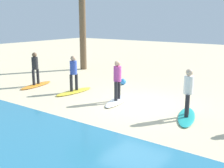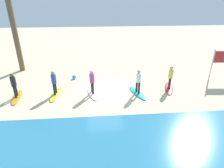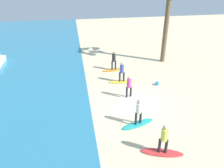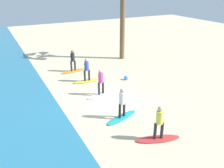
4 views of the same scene
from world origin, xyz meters
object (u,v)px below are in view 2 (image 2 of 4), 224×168
at_px(surfer_teal, 138,80).
at_px(surfboard_orange, 17,97).
at_px(surfboard_yellow, 56,94).
at_px(surfer_orange, 14,83).
at_px(surfboard_red, 169,88).
at_px(surfer_red, 171,76).
at_px(surfer_white, 92,80).
at_px(surfer_yellow, 54,81).
at_px(surfboard_white, 93,93).
at_px(beach_ball, 74,77).
at_px(surfboard_teal, 137,93).

bearing_deg(surfer_teal, surfboard_orange, -0.56).
relative_size(surfboard_yellow, surfer_orange, 1.28).
height_order(surfboard_red, surfer_teal, surfer_teal).
bearing_deg(surfer_red, surfer_teal, 12.59).
bearing_deg(surfer_white, surfer_teal, 176.01).
height_order(surfer_red, surfboard_yellow, surfer_red).
bearing_deg(surfboard_orange, surfer_white, 83.47).
distance_m(surfboard_red, surfer_orange, 10.50).
bearing_deg(surfer_orange, surfer_yellow, -175.76).
xyz_separation_m(surfer_red, surfer_teal, (2.40, 0.54, 0.00)).
bearing_deg(surfboard_white, surfboard_red, 81.04).
height_order(surfer_orange, beach_ball, surfer_orange).
xyz_separation_m(surfboard_orange, beach_ball, (-3.47, -2.85, 0.11)).
xyz_separation_m(surfboard_red, surfboard_yellow, (7.96, 0.27, 0.00)).
distance_m(surfer_teal, surfboard_yellow, 5.65).
xyz_separation_m(surfboard_yellow, surfboard_orange, (2.48, 0.18, 0.00)).
bearing_deg(surfboard_white, surfer_orange, -100.79).
distance_m(surfer_yellow, surfboard_orange, 2.68).
relative_size(surfboard_red, surfboard_teal, 1.00).
bearing_deg(beach_ball, surfer_orange, 39.41).
bearing_deg(surfboard_teal, surfer_yellow, -110.08).
bearing_deg(surfboard_teal, beach_ball, -139.99).
bearing_deg(surfboard_yellow, surfboard_orange, -81.04).
bearing_deg(surfer_red, surfboard_white, 3.38).
distance_m(surfboard_red, surfer_white, 5.57).
bearing_deg(surfboard_white, surfer_red, 81.04).
bearing_deg(surfer_yellow, surfer_red, -178.03).
bearing_deg(surfer_yellow, surfer_orange, 4.24).
distance_m(surfboard_orange, surfer_orange, 0.99).
height_order(surfer_white, surfer_orange, same).
xyz_separation_m(surfboard_yellow, surfer_orange, (2.48, 0.18, 0.99)).
bearing_deg(surfboard_orange, surfboard_yellow, 86.16).
bearing_deg(surfer_yellow, surfboard_white, 178.87).
bearing_deg(surfer_white, surfer_red, -176.62).
distance_m(surfboard_teal, surfer_white, 3.23).
bearing_deg(surfer_yellow, beach_ball, -110.29).
relative_size(surfer_teal, surfer_white, 1.00).
relative_size(surfboard_yellow, surfer_yellow, 1.28).
bearing_deg(surfboard_teal, surfboard_red, 85.21).
relative_size(surfboard_orange, beach_ball, 6.66).
relative_size(surfer_white, surfer_orange, 1.00).
height_order(surfboard_red, surfer_red, surfer_red).
bearing_deg(surfer_yellow, surfboard_orange, 4.24).
relative_size(surfboard_red, surfboard_white, 1.00).
bearing_deg(surfboard_red, surfer_white, -68.98).
relative_size(surfer_red, surfer_white, 1.00).
xyz_separation_m(surfboard_red, surfboard_teal, (2.40, 0.54, 0.00)).
relative_size(surfboard_red, surfer_white, 1.28).
bearing_deg(surfboard_yellow, surfer_orange, -81.04).
xyz_separation_m(surfboard_teal, surfer_orange, (8.04, -0.08, 0.99)).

